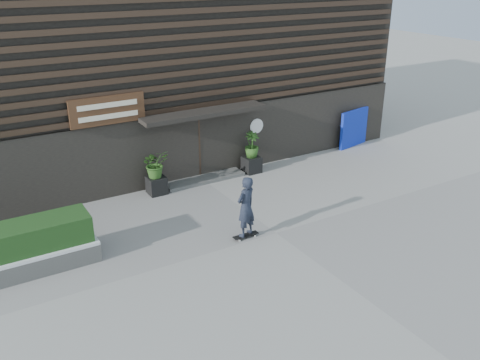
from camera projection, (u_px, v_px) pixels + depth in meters
ground at (276, 233)px, 15.01m from camera, size 80.00×80.00×0.00m
entrance_step at (204, 179)px, 18.62m from camera, size 3.00×0.80×0.12m
planter_pot_left at (157, 185)px, 17.47m from camera, size 0.60×0.60×0.60m
bamboo_left at (155, 164)px, 17.17m from camera, size 0.86×0.75×0.96m
planter_pot_right at (252, 164)px, 19.27m from camera, size 0.60×0.60×0.60m
bamboo_right at (252, 145)px, 18.96m from camera, size 0.54×0.54×0.96m
raised_bed at (27, 261)px, 13.14m from camera, size 3.50×1.20×0.50m
snow_layer at (25, 251)px, 13.03m from camera, size 3.50×1.20×0.08m
hedge at (23, 237)px, 12.87m from camera, size 3.30×1.00×0.70m
blue_tarp at (354, 128)px, 21.81m from camera, size 1.69×0.46×1.59m
building at (142, 48)px, 21.33m from camera, size 18.00×11.00×8.00m
skateboarder at (246, 207)px, 14.36m from camera, size 0.78×0.61×1.88m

